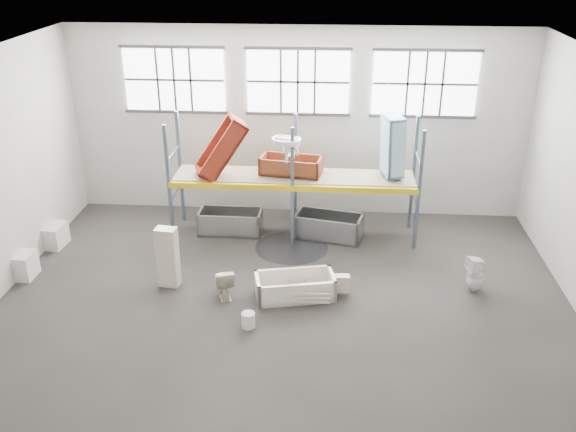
# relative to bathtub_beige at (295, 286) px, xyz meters

# --- Properties ---
(floor) EXTENTS (12.00, 10.00, 0.10)m
(floor) POSITION_rel_bathtub_beige_xyz_m (-0.22, -0.46, -0.29)
(floor) COLOR #453F3A
(floor) RESTS_ON ground
(ceiling) EXTENTS (12.00, 10.00, 0.10)m
(ceiling) POSITION_rel_bathtub_beige_xyz_m (-0.22, -0.46, 4.81)
(ceiling) COLOR silver
(ceiling) RESTS_ON ground
(wall_back) EXTENTS (12.00, 0.10, 5.00)m
(wall_back) POSITION_rel_bathtub_beige_xyz_m (-0.22, 4.59, 2.26)
(wall_back) COLOR #B3B0A5
(wall_back) RESTS_ON ground
(wall_front) EXTENTS (12.00, 0.10, 5.00)m
(wall_front) POSITION_rel_bathtub_beige_xyz_m (-0.22, -5.51, 2.26)
(wall_front) COLOR #A4A198
(wall_front) RESTS_ON ground
(window_left) EXTENTS (2.60, 0.04, 1.60)m
(window_left) POSITION_rel_bathtub_beige_xyz_m (-3.42, 4.48, 3.36)
(window_left) COLOR white
(window_left) RESTS_ON wall_back
(window_mid) EXTENTS (2.60, 0.04, 1.60)m
(window_mid) POSITION_rel_bathtub_beige_xyz_m (-0.22, 4.48, 3.36)
(window_mid) COLOR white
(window_mid) RESTS_ON wall_back
(window_right) EXTENTS (2.60, 0.04, 1.60)m
(window_right) POSITION_rel_bathtub_beige_xyz_m (2.98, 4.48, 3.36)
(window_right) COLOR white
(window_right) RESTS_ON wall_back
(rack_upright_la) EXTENTS (0.08, 0.08, 3.00)m
(rack_upright_la) POSITION_rel_bathtub_beige_xyz_m (-3.22, 2.44, 1.26)
(rack_upright_la) COLOR slate
(rack_upright_la) RESTS_ON floor
(rack_upright_lb) EXTENTS (0.08, 0.08, 3.00)m
(rack_upright_lb) POSITION_rel_bathtub_beige_xyz_m (-3.22, 3.64, 1.26)
(rack_upright_lb) COLOR slate
(rack_upright_lb) RESTS_ON floor
(rack_upright_ma) EXTENTS (0.08, 0.08, 3.00)m
(rack_upright_ma) POSITION_rel_bathtub_beige_xyz_m (-0.22, 2.44, 1.26)
(rack_upright_ma) COLOR slate
(rack_upright_ma) RESTS_ON floor
(rack_upright_mb) EXTENTS (0.08, 0.08, 3.00)m
(rack_upright_mb) POSITION_rel_bathtub_beige_xyz_m (-0.22, 3.64, 1.26)
(rack_upright_mb) COLOR slate
(rack_upright_mb) RESTS_ON floor
(rack_upright_ra) EXTENTS (0.08, 0.08, 3.00)m
(rack_upright_ra) POSITION_rel_bathtub_beige_xyz_m (2.78, 2.44, 1.26)
(rack_upright_ra) COLOR slate
(rack_upright_ra) RESTS_ON floor
(rack_upright_rb) EXTENTS (0.08, 0.08, 3.00)m
(rack_upright_rb) POSITION_rel_bathtub_beige_xyz_m (2.78, 3.64, 1.26)
(rack_upright_rb) COLOR slate
(rack_upright_rb) RESTS_ON floor
(rack_beam_front) EXTENTS (6.00, 0.10, 0.14)m
(rack_beam_front) POSITION_rel_bathtub_beige_xyz_m (-0.22, 2.44, 1.26)
(rack_beam_front) COLOR yellow
(rack_beam_front) RESTS_ON floor
(rack_beam_back) EXTENTS (6.00, 0.10, 0.14)m
(rack_beam_back) POSITION_rel_bathtub_beige_xyz_m (-0.22, 3.64, 1.26)
(rack_beam_back) COLOR yellow
(rack_beam_back) RESTS_ON floor
(shelf_deck) EXTENTS (5.90, 1.10, 0.03)m
(shelf_deck) POSITION_rel_bathtub_beige_xyz_m (-0.22, 3.04, 1.34)
(shelf_deck) COLOR gray
(shelf_deck) RESTS_ON floor
(wet_patch) EXTENTS (1.80, 1.80, 0.00)m
(wet_patch) POSITION_rel_bathtub_beige_xyz_m (-0.22, 2.24, -0.24)
(wet_patch) COLOR black
(wet_patch) RESTS_ON floor
(bathtub_beige) EXTENTS (1.79, 1.12, 0.49)m
(bathtub_beige) POSITION_rel_bathtub_beige_xyz_m (0.00, 0.00, 0.00)
(bathtub_beige) COLOR beige
(bathtub_beige) RESTS_ON floor
(cistern_spare) EXTENTS (0.40, 0.20, 0.38)m
(cistern_spare) POSITION_rel_bathtub_beige_xyz_m (0.95, 0.13, 0.04)
(cistern_spare) COLOR beige
(cistern_spare) RESTS_ON bathtub_beige
(sink_in_tub) EXTENTS (0.57, 0.57, 0.15)m
(sink_in_tub) POSITION_rel_bathtub_beige_xyz_m (0.06, 0.23, -0.08)
(sink_in_tub) COLOR beige
(sink_in_tub) RESTS_ON bathtub_beige
(toilet_beige) EXTENTS (0.58, 0.77, 0.69)m
(toilet_beige) POSITION_rel_bathtub_beige_xyz_m (-1.51, -0.10, 0.10)
(toilet_beige) COLOR beige
(toilet_beige) RESTS_ON floor
(cistern_tall) EXTENTS (0.48, 0.34, 1.37)m
(cistern_tall) POSITION_rel_bathtub_beige_xyz_m (-2.77, 0.28, 0.44)
(cistern_tall) COLOR beige
(cistern_tall) RESTS_ON floor
(toilet_white) EXTENTS (0.48, 0.48, 0.81)m
(toilet_white) POSITION_rel_bathtub_beige_xyz_m (3.85, 0.52, 0.16)
(toilet_white) COLOR white
(toilet_white) RESTS_ON floor
(steel_tub_left) EXTENTS (1.62, 0.78, 0.59)m
(steel_tub_left) POSITION_rel_bathtub_beige_xyz_m (-1.85, 3.00, 0.05)
(steel_tub_left) COLOR #AEB1B4
(steel_tub_left) RESTS_ON floor
(steel_tub_right) EXTENTS (1.80, 1.13, 0.61)m
(steel_tub_right) POSITION_rel_bathtub_beige_xyz_m (0.67, 2.89, 0.06)
(steel_tub_right) COLOR #A5A8AD
(steel_tub_right) RESTS_ON floor
(rust_tub_flat) EXTENTS (1.59, 0.93, 0.42)m
(rust_tub_flat) POSITION_rel_bathtub_beige_xyz_m (-0.31, 3.14, 1.58)
(rust_tub_flat) COLOR brown
(rust_tub_flat) RESTS_ON shelf_deck
(rust_tub_tilted) EXTENTS (1.47, 1.11, 1.59)m
(rust_tub_tilted) POSITION_rel_bathtub_beige_xyz_m (-1.99, 2.94, 2.05)
(rust_tub_tilted) COLOR maroon
(rust_tub_tilted) RESTS_ON shelf_deck
(sink_on_shelf) EXTENTS (0.83, 0.73, 0.62)m
(sink_on_shelf) POSITION_rel_bathtub_beige_xyz_m (-0.38, 2.64, 1.85)
(sink_on_shelf) COLOR silver
(sink_on_shelf) RESTS_ON rust_tub_flat
(blue_tub_upright) EXTENTS (0.63, 0.78, 1.48)m
(blue_tub_upright) POSITION_rel_bathtub_beige_xyz_m (2.14, 3.08, 2.15)
(blue_tub_upright) COLOR #91BED6
(blue_tub_upright) RESTS_ON shelf_deck
(bucket) EXTENTS (0.35, 0.35, 0.31)m
(bucket) POSITION_rel_bathtub_beige_xyz_m (-0.84, -1.20, -0.09)
(bucket) COLOR silver
(bucket) RESTS_ON floor
(carton_near) EXTENTS (0.68, 0.59, 0.58)m
(carton_near) POSITION_rel_bathtub_beige_xyz_m (-6.22, 0.38, 0.04)
(carton_near) COLOR silver
(carton_near) RESTS_ON floor
(carton_far) EXTENTS (0.71, 0.71, 0.55)m
(carton_far) POSITION_rel_bathtub_beige_xyz_m (-6.15, 1.92, 0.03)
(carton_far) COLOR silver
(carton_far) RESTS_ON floor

